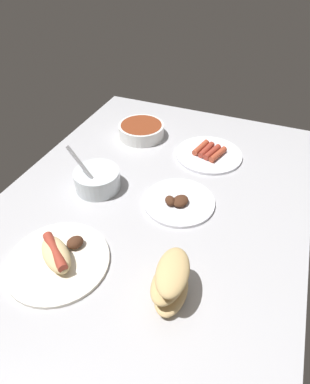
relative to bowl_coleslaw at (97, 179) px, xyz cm
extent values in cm
cube|color=#B2B2B7|center=(-2.73, 18.18, -5.03)|extent=(120.00, 90.00, 3.00)
cylinder|color=silver|center=(-0.02, 0.01, -0.36)|extent=(14.15, 14.15, 6.33)
cylinder|color=beige|center=(-0.02, 0.01, 0.90)|extent=(12.46, 12.46, 2.85)
cube|color=#B7B7BC|center=(3.17, -1.76, 5.70)|extent=(1.21, 10.18, 13.34)
cylinder|color=white|center=(-30.47, 27.89, -3.03)|extent=(23.60, 23.60, 1.00)
cylinder|color=#AD472D|center=(-31.47, 24.48, -1.45)|extent=(9.21, 4.18, 2.15)
cylinder|color=#9E3828|center=(-30.80, 26.76, -1.45)|extent=(9.21, 4.00, 2.15)
cylinder|color=#9E3828|center=(-30.14, 29.03, -1.45)|extent=(9.20, 4.59, 2.15)
cylinder|color=#AD472D|center=(-29.47, 31.30, -1.45)|extent=(9.19, 4.72, 2.15)
ellipsoid|color=#DBB77A|center=(27.42, 34.46, -1.73)|extent=(13.38, 7.90, 3.60)
ellipsoid|color=tan|center=(27.31, 33.81, 1.87)|extent=(13.17, 7.49, 3.60)
ellipsoid|color=tan|center=(27.32, 34.44, 5.47)|extent=(13.88, 8.97, 3.60)
cylinder|color=white|center=(-2.55, 26.08, -3.03)|extent=(21.32, 21.32, 1.00)
ellipsoid|color=#472819|center=(-0.32, 24.05, -1.23)|extent=(4.62, 4.55, 2.59)
ellipsoid|color=#472819|center=(-1.52, 26.82, -1.39)|extent=(6.49, 5.84, 2.28)
cylinder|color=white|center=(-33.75, 0.11, -1.03)|extent=(17.42, 17.42, 5.00)
cylinder|color=maroon|center=(-33.75, 0.11, 1.07)|extent=(15.68, 15.68, 1.00)
cylinder|color=white|center=(29.24, 5.24, -3.03)|extent=(25.52, 25.52, 1.00)
ellipsoid|color=#E5C689|center=(29.24, 5.24, -0.33)|extent=(12.30, 13.65, 4.40)
cylinder|color=#9E3828|center=(29.24, 5.24, 0.88)|extent=(9.04, 10.99, 2.40)
ellipsoid|color=#472819|center=(23.77, 7.00, -1.13)|extent=(5.59, 5.27, 2.80)
camera|label=1|loc=(66.00, 46.04, 62.17)|focal=30.16mm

